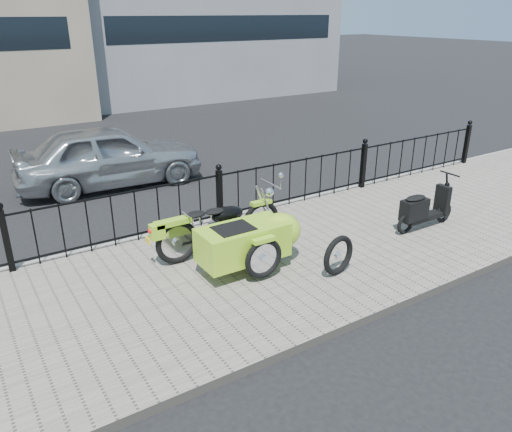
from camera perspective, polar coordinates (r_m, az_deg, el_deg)
ground at (r=8.17m, az=0.32°, el=-4.32°), size 120.00×120.00×0.00m
sidewalk at (r=7.77m, az=2.33°, el=-5.32°), size 30.00×3.80×0.12m
curb at (r=9.27m, az=-4.51°, el=-0.60°), size 30.00×0.10×0.12m
iron_fence at (r=8.96m, az=-4.19°, el=2.21°), size 14.11×0.11×1.08m
motorcycle_sidecar at (r=7.38m, az=-0.89°, el=-2.25°), size 2.28×1.48×0.98m
scooter at (r=9.12m, az=18.51°, el=0.71°), size 1.37×0.40×0.93m
spare_tire at (r=7.28m, az=9.39°, el=-4.46°), size 0.61×0.18×0.60m
sedan_car at (r=11.65m, az=-16.42°, el=6.65°), size 4.15×1.89×1.38m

